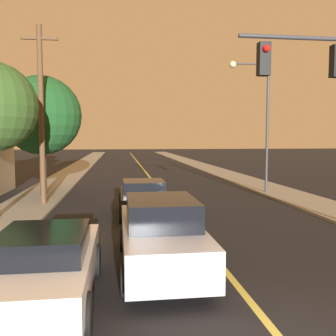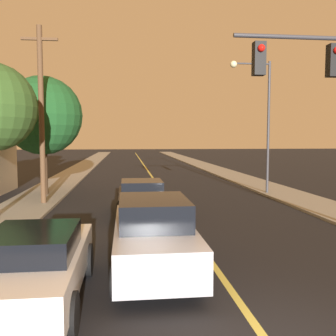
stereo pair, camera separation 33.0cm
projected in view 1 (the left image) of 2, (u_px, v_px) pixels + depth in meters
road_surface at (141, 166)px, 40.88m from camera, size 10.49×80.00×0.01m
sidewalk_left at (80, 166)px, 40.03m from camera, size 2.50×80.00×0.12m
sidewalk_right at (199, 165)px, 41.73m from camera, size 2.50×80.00×0.12m
car_near_lane_front at (161, 234)px, 8.72m from camera, size 1.88×4.79×1.71m
car_near_lane_second at (143, 197)px, 14.75m from camera, size 1.92×3.97×1.43m
car_outer_lane_front at (45, 265)px, 6.85m from camera, size 1.84×4.25×1.42m
streetlamp_right at (258, 108)px, 20.11m from camera, size 2.23×0.36×7.04m
utility_pole_left at (41, 112)px, 16.74m from camera, size 1.60×0.24×7.95m
tree_left_far at (42, 116)px, 19.20m from camera, size 4.05×4.05×6.15m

